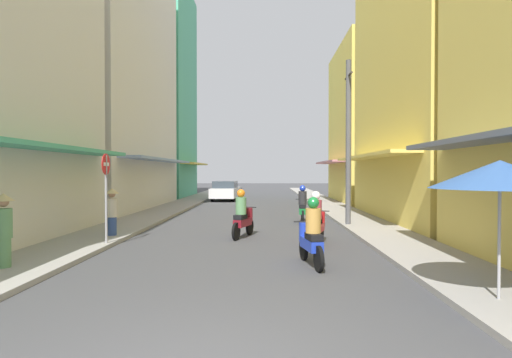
# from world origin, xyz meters

# --- Properties ---
(ground_plane) EXTENTS (107.99, 107.99, 0.00)m
(ground_plane) POSITION_xyz_m (0.00, 20.54, 0.00)
(ground_plane) COLOR #424244
(sidewalk_left) EXTENTS (2.07, 57.09, 0.12)m
(sidewalk_left) POSITION_xyz_m (-4.67, 20.54, 0.06)
(sidewalk_left) COLOR #9E9991
(sidewalk_left) RESTS_ON ground
(sidewalk_right) EXTENTS (2.07, 57.09, 0.12)m
(sidewalk_right) POSITION_xyz_m (4.67, 20.54, 0.06)
(sidewalk_right) COLOR #9E9991
(sidewalk_right) RESTS_ON ground
(building_left_mid) EXTENTS (7.05, 12.91, 14.75)m
(building_left_mid) POSITION_xyz_m (-8.70, 19.74, 7.37)
(building_left_mid) COLOR silver
(building_left_mid) RESTS_ON ground
(building_left_far) EXTENTS (7.05, 8.35, 17.45)m
(building_left_far) POSITION_xyz_m (-8.70, 31.13, 8.72)
(building_left_far) COLOR #4CB28C
(building_left_far) RESTS_ON ground
(building_right_mid) EXTENTS (7.05, 11.00, 11.93)m
(building_right_mid) POSITION_xyz_m (8.70, 14.25, 5.96)
(building_right_mid) COLOR #EFD159
(building_right_mid) RESTS_ON ground
(building_right_far) EXTENTS (7.05, 9.16, 10.70)m
(building_right_far) POSITION_xyz_m (8.70, 25.28, 5.35)
(building_right_far) COLOR #EFD159
(building_right_far) RESTS_ON ground
(motorbike_green) EXTENTS (0.55, 1.81, 1.58)m
(motorbike_green) POSITION_xyz_m (2.26, 13.65, 0.70)
(motorbike_green) COLOR black
(motorbike_green) RESTS_ON ground
(motorbike_blue) EXTENTS (0.59, 1.80, 1.58)m
(motorbike_blue) POSITION_xyz_m (1.74, 5.38, 0.70)
(motorbike_blue) COLOR black
(motorbike_blue) RESTS_ON ground
(motorbike_maroon) EXTENTS (0.73, 1.75, 1.58)m
(motorbike_maroon) POSITION_xyz_m (-0.03, 9.48, 0.70)
(motorbike_maroon) COLOR black
(motorbike_maroon) RESTS_ON ground
(motorbike_red) EXTENTS (0.73, 1.75, 1.58)m
(motorbike_red) POSITION_xyz_m (2.21, 8.17, 0.70)
(motorbike_red) COLOR black
(motorbike_red) RESTS_ON ground
(parked_car) EXTENTS (1.99, 4.19, 1.45)m
(parked_car) POSITION_xyz_m (-2.27, 27.17, 0.74)
(parked_car) COLOR silver
(parked_car) RESTS_ON ground
(pedestrian_crossing) EXTENTS (0.44, 0.44, 1.68)m
(pedestrian_crossing) POSITION_xyz_m (-4.81, 4.56, 0.95)
(pedestrian_crossing) COLOR #598C59
(pedestrian_crossing) RESTS_ON ground
(pedestrian_far) EXTENTS (0.44, 0.44, 1.61)m
(pedestrian_far) POSITION_xyz_m (-4.17, 9.12, 0.91)
(pedestrian_far) COLOR #334C8C
(pedestrian_far) RESTS_ON ground
(vendor_umbrella) EXTENTS (2.14, 2.14, 2.32)m
(vendor_umbrella) POSITION_xyz_m (4.42, 2.55, 2.09)
(vendor_umbrella) COLOR #99999E
(vendor_umbrella) RESTS_ON ground
(utility_pole) EXTENTS (0.20, 1.20, 6.42)m
(utility_pole) POSITION_xyz_m (3.89, 12.21, 3.28)
(utility_pole) COLOR #4C4C4F
(utility_pole) RESTS_ON ground
(street_sign_no_entry) EXTENTS (0.07, 0.60, 2.65)m
(street_sign_no_entry) POSITION_xyz_m (-3.79, 7.63, 1.72)
(street_sign_no_entry) COLOR gray
(street_sign_no_entry) RESTS_ON ground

